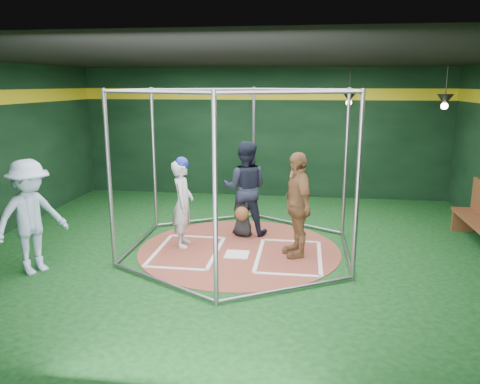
# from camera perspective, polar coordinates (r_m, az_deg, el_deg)

# --- Properties ---
(room_shell) EXTENTS (10.10, 9.10, 3.53)m
(room_shell) POSITION_cam_1_polar(r_m,az_deg,el_deg) (8.49, -0.09, 4.17)
(room_shell) COLOR black
(room_shell) RESTS_ON ground
(clay_disc) EXTENTS (3.80, 3.80, 0.01)m
(clay_disc) POSITION_cam_1_polar(r_m,az_deg,el_deg) (8.92, -0.09, -7.01)
(clay_disc) COLOR brown
(clay_disc) RESTS_ON ground
(home_plate) EXTENTS (0.43, 0.43, 0.01)m
(home_plate) POSITION_cam_1_polar(r_m,az_deg,el_deg) (8.64, -0.37, -7.61)
(home_plate) COLOR white
(home_plate) RESTS_ON clay_disc
(batter_box_left) EXTENTS (1.17, 1.77, 0.01)m
(batter_box_left) POSITION_cam_1_polar(r_m,az_deg,el_deg) (8.86, -6.46, -7.15)
(batter_box_left) COLOR white
(batter_box_left) RESTS_ON clay_disc
(batter_box_right) EXTENTS (1.17, 1.77, 0.01)m
(batter_box_right) POSITION_cam_1_polar(r_m,az_deg,el_deg) (8.61, 6.00, -7.77)
(batter_box_right) COLOR white
(batter_box_right) RESTS_ON clay_disc
(batting_cage) EXTENTS (4.05, 4.67, 3.00)m
(batting_cage) POSITION_cam_1_polar(r_m,az_deg,el_deg) (8.52, -0.09, 2.47)
(batting_cage) COLOR gray
(batting_cage) RESTS_ON ground
(pendant_lamp_near) EXTENTS (0.34, 0.34, 0.90)m
(pendant_lamp_near) POSITION_cam_1_polar(r_m,az_deg,el_deg) (11.94, 13.16, 11.15)
(pendant_lamp_near) COLOR black
(pendant_lamp_near) RESTS_ON room_shell
(pendant_lamp_far) EXTENTS (0.34, 0.34, 0.90)m
(pendant_lamp_far) POSITION_cam_1_polar(r_m,az_deg,el_deg) (10.68, 23.71, 10.23)
(pendant_lamp_far) COLOR black
(pendant_lamp_far) RESTS_ON room_shell
(batter_figure) EXTENTS (0.46, 0.64, 1.73)m
(batter_figure) POSITION_cam_1_polar(r_m,az_deg,el_deg) (8.94, -7.00, -1.23)
(batter_figure) COLOR silver
(batter_figure) RESTS_ON clay_disc
(visitor_leopard) EXTENTS (0.81, 1.20, 1.90)m
(visitor_leopard) POSITION_cam_1_polar(r_m,az_deg,el_deg) (8.42, 6.99, -1.52)
(visitor_leopard) COLOR #AE7D4A
(visitor_leopard) RESTS_ON clay_disc
(catcher_figure) EXTENTS (0.62, 0.65, 1.08)m
(catcher_figure) POSITION_cam_1_polar(r_m,az_deg,el_deg) (9.51, 0.41, -2.29)
(catcher_figure) COLOR black
(catcher_figure) RESTS_ON clay_disc
(umpire) EXTENTS (0.95, 0.74, 1.93)m
(umpire) POSITION_cam_1_polar(r_m,az_deg,el_deg) (9.57, 0.62, 0.46)
(umpire) COLOR black
(umpire) RESTS_ON clay_disc
(bystander_blue) EXTENTS (1.23, 1.41, 1.90)m
(bystander_blue) POSITION_cam_1_polar(r_m,az_deg,el_deg) (8.35, -24.16, -2.81)
(bystander_blue) COLOR #A1BAD5
(bystander_blue) RESTS_ON ground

